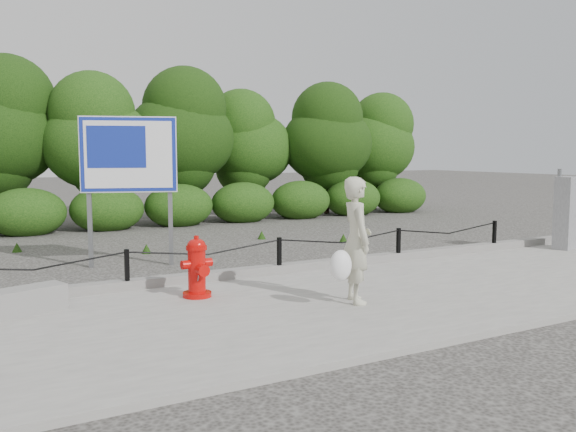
{
  "coord_description": "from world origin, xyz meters",
  "views": [
    {
      "loc": [
        -4.71,
        -8.68,
        2.07
      ],
      "look_at": [
        0.28,
        0.2,
        1.0
      ],
      "focal_mm": 38.0,
      "sensor_mm": 36.0,
      "label": 1
    }
  ],
  "objects_px": {
    "advertising_sign": "(129,161)",
    "pedestrian": "(355,242)",
    "fire_hydrant": "(197,268)",
    "utility_cabinet": "(566,213)",
    "concrete_block": "(23,301)"
  },
  "relations": [
    {
      "from": "concrete_block",
      "to": "utility_cabinet",
      "type": "bearing_deg",
      "value": 0.28
    },
    {
      "from": "fire_hydrant",
      "to": "concrete_block",
      "type": "height_order",
      "value": "fire_hydrant"
    },
    {
      "from": "fire_hydrant",
      "to": "advertising_sign",
      "type": "distance_m",
      "value": 3.41
    },
    {
      "from": "pedestrian",
      "to": "advertising_sign",
      "type": "xyz_separation_m",
      "value": [
        -1.81,
        4.42,
        1.01
      ]
    },
    {
      "from": "pedestrian",
      "to": "utility_cabinet",
      "type": "xyz_separation_m",
      "value": [
        6.45,
        1.59,
        -0.07
      ]
    },
    {
      "from": "advertising_sign",
      "to": "pedestrian",
      "type": "bearing_deg",
      "value": -48.77
    },
    {
      "from": "fire_hydrant",
      "to": "concrete_block",
      "type": "distance_m",
      "value": 2.22
    },
    {
      "from": "pedestrian",
      "to": "concrete_block",
      "type": "xyz_separation_m",
      "value": [
        -3.91,
        1.54,
        -0.66
      ]
    },
    {
      "from": "utility_cabinet",
      "to": "fire_hydrant",
      "type": "bearing_deg",
      "value": 166.25
    },
    {
      "from": "fire_hydrant",
      "to": "pedestrian",
      "type": "relative_size",
      "value": 0.51
    },
    {
      "from": "pedestrian",
      "to": "utility_cabinet",
      "type": "relative_size",
      "value": 1.02
    },
    {
      "from": "concrete_block",
      "to": "utility_cabinet",
      "type": "height_order",
      "value": "utility_cabinet"
    },
    {
      "from": "pedestrian",
      "to": "utility_cabinet",
      "type": "height_order",
      "value": "pedestrian"
    },
    {
      "from": "pedestrian",
      "to": "fire_hydrant",
      "type": "bearing_deg",
      "value": 69.92
    },
    {
      "from": "fire_hydrant",
      "to": "utility_cabinet",
      "type": "distance_m",
      "value": 8.17
    }
  ]
}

